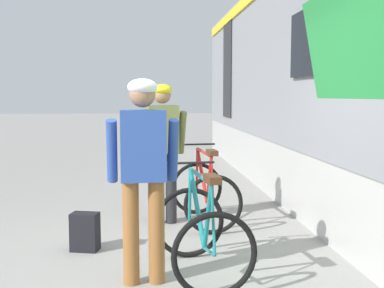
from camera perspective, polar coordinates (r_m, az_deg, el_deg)
ground_plane at (r=4.93m, az=-3.53°, el=-13.50°), size 80.00×80.00×0.00m
cyclist_near_in_olive at (r=6.11m, az=-3.49°, el=0.37°), size 0.64×0.37×1.76m
cyclist_far_in_blue at (r=4.15m, az=-5.74°, el=-2.17°), size 0.62×0.33×1.76m
bicycle_near_red at (r=6.19m, az=1.48°, el=-5.66°), size 0.80×1.13×0.99m
bicycle_far_teal at (r=4.43m, az=1.04°, el=-10.27°), size 0.83×1.14×0.99m
backpack_on_platform at (r=5.30m, az=-12.40°, el=-10.00°), size 0.32×0.24×0.40m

